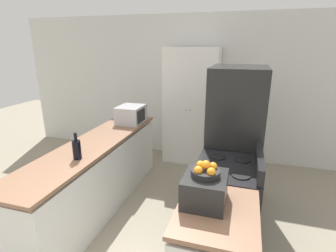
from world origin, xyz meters
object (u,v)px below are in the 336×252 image
Objects in this scene: pantry_cabinet at (191,107)px; wine_bottle at (77,149)px; fruit_bowl at (206,171)px; refrigerator at (234,139)px; toaster_oven at (205,189)px; microwave at (131,114)px; stove at (225,205)px.

pantry_cabinet is 2.42m from wine_bottle.
pantry_cabinet reaches higher than fruit_bowl.
fruit_bowl is (0.68, -2.71, 0.16)m from pantry_cabinet.
refrigerator reaches higher than wine_bottle.
toaster_oven is at bearing -75.86° from pantry_cabinet.
refrigerator is 1.92m from wine_bottle.
toaster_oven is at bearing 126.21° from fruit_bowl.
refrigerator reaches higher than microwave.
pantry_cabinet is at bearing 49.15° from microwave.
pantry_cabinet is at bearing 104.16° from fruit_bowl.
fruit_bowl reaches higher than stove.
refrigerator is 1.54m from fruit_bowl.
pantry_cabinet reaches higher than toaster_oven.
fruit_bowl reaches higher than wine_bottle.
toaster_oven is at bearing -51.72° from microwave.
stove is 2.02m from microwave.
toaster_oven is (1.44, -1.83, -0.02)m from microwave.
pantry_cabinet is at bearing 104.14° from toaster_oven.
toaster_oven is 0.15m from fruit_bowl.
refrigerator is at bearing 35.21° from wine_bottle.
pantry_cabinet is 4.54× the size of microwave.
wine_bottle is (-1.55, -0.29, 0.56)m from stove.
pantry_cabinet is at bearing 124.60° from refrigerator.
pantry_cabinet is 2.24m from stove.
stove is at bearing 79.39° from fruit_bowl.
microwave is 2.33m from fruit_bowl.
pantry_cabinet reaches higher than refrigerator.
stove is 2.93× the size of toaster_oven.
wine_bottle is 1.48m from toaster_oven.
pantry_cabinet reaches higher than microwave.
pantry_cabinet is 1.16m from microwave.
stove is 4.92× the size of fruit_bowl.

